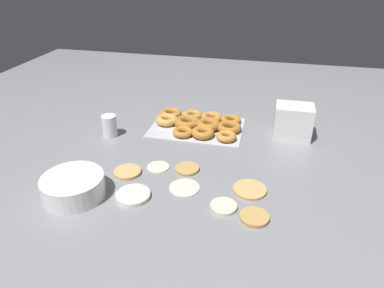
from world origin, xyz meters
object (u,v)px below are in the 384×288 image
Objects in this scene: pancake_2 at (183,187)px; pancake_7 at (158,166)px; container_stack at (293,121)px; pancake_3 at (187,169)px; pancake_4 at (127,172)px; pancake_6 at (133,195)px; pancake_1 at (224,206)px; batter_bowl at (73,186)px; paper_cup at (109,126)px; donut_tray at (199,124)px; pancake_0 at (250,190)px; pancake_5 at (254,217)px.

pancake_7 is at bearing -39.84° from pancake_2.
pancake_3 is at bearing 43.40° from container_stack.
pancake_4 reaches higher than pancake_7.
pancake_6 is (-0.07, 0.12, 0.00)m from pancake_4.
pancake_1 is 0.82× the size of pancake_2.
container_stack is (-0.70, -0.59, 0.04)m from batter_bowl.
pancake_6 is 0.19m from batter_bowl.
paper_cup is at bearing -36.52° from pancake_2.
pancake_1 is 0.95× the size of pancake_3.
pancake_2 is 0.36m from batter_bowl.
donut_tray is 0.41m from container_stack.
pancake_4 is at bearing -0.66° from pancake_0.
pancake_3 is 0.11m from pancake_7.
pancake_3 is 0.90× the size of pancake_4.
container_stack is (-0.51, -0.55, 0.06)m from pancake_6.
pancake_0 is 1.26× the size of pancake_5.
pancake_3 is 0.40m from batter_bowl.
pancake_5 is 0.64m from donut_tray.
pancake_0 is 0.46m from container_stack.
paper_cup is (0.26, -0.38, 0.04)m from pancake_6.
pancake_6 is 0.56m from donut_tray.
paper_cup is (0.28, -0.20, 0.04)m from pancake_7.
batter_bowl is (0.29, 0.58, 0.02)m from donut_tray.
pancake_0 is at bearing -171.00° from pancake_2.
pancake_6 is at bearing 82.74° from pancake_7.
pancake_0 is 0.51m from donut_tray.
pancake_5 is at bearing 163.07° from pancake_4.
pancake_5 is (-0.46, 0.14, 0.00)m from pancake_4.
pancake_6 is at bearing -169.57° from batter_bowl.
batter_bowl is at bearing 15.52° from pancake_0.
pancake_7 is (0.12, -0.10, -0.00)m from pancake_2.
donut_tray reaches higher than pancake_3.
pancake_4 is 0.14m from pancake_6.
container_stack is at bearing -143.14° from pancake_7.
pancake_6 is at bearing 47.29° from container_stack.
batter_bowl is (0.58, 0.02, 0.03)m from pancake_5.
pancake_4 is 0.48m from pancake_5.
paper_cup is (0.55, -0.37, 0.04)m from pancake_1.
pancake_7 is 0.37m from donut_tray.
pancake_5 is 0.58m from container_stack.
pancake_6 reaches higher than pancake_5.
batter_bowl is 0.91m from container_stack.
pancake_2 is 0.47m from donut_tray.
pancake_3 is 0.79× the size of pancake_6.
paper_cup is (0.62, -0.26, 0.04)m from pancake_0.
pancake_0 is at bearing 71.82° from container_stack.
batter_bowl is at bearing 35.62° from pancake_3.
pancake_0 is at bearing -164.48° from batter_bowl.
pancake_2 is 0.17m from pancake_6.
pancake_2 is (0.15, -0.07, -0.00)m from pancake_1.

